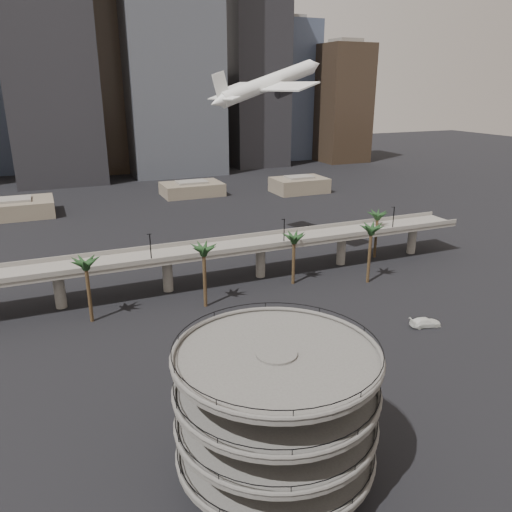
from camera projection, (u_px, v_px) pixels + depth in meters
name	position (u px, v px, depth m)	size (l,w,h in m)	color
ground	(351.00, 428.00, 65.48)	(700.00, 700.00, 0.00)	black
parking_ramp	(276.00, 405.00, 53.98)	(22.20, 22.20, 17.35)	#504D4A
overpass	(215.00, 253.00, 110.94)	(130.00, 9.30, 14.70)	slate
palm_trees	(278.00, 239.00, 107.15)	(76.40, 18.40, 14.00)	#45361D
low_buildings	(160.00, 195.00, 190.89)	(135.00, 27.50, 6.80)	brown
skyline	(136.00, 70.00, 243.78)	(269.00, 86.00, 135.78)	gray
airborne_jet	(268.00, 84.00, 117.47)	(33.39, 30.18, 12.48)	white
car_a	(265.00, 377.00, 75.69)	(1.65, 4.10, 1.40)	#AF191E
car_b	(350.00, 354.00, 81.90)	(1.76, 5.05, 1.66)	black
car_c	(425.00, 322.00, 92.76)	(2.35, 5.78, 1.68)	white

